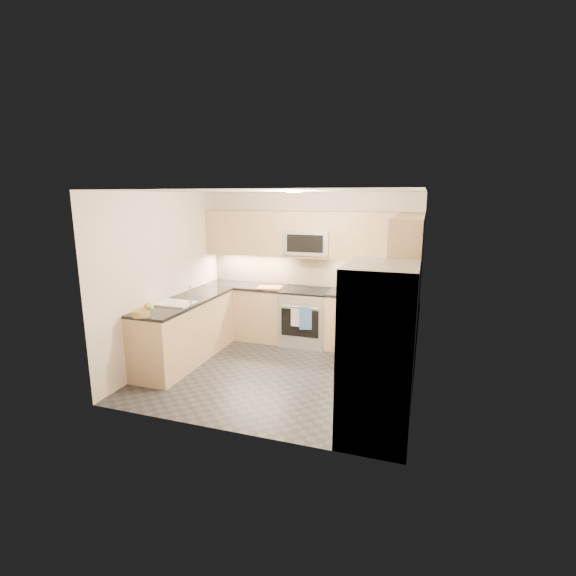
{
  "coord_description": "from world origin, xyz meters",
  "views": [
    {
      "loc": [
        1.84,
        -5.18,
        2.42
      ],
      "look_at": [
        0.0,
        0.35,
        1.15
      ],
      "focal_mm": 26.0,
      "sensor_mm": 36.0,
      "label": 1
    }
  ],
  "objects_px": {
    "refrigerator": "(378,352)",
    "utensil_bowl": "(385,291)",
    "gas_range": "(305,317)",
    "cutting_board": "(270,287)",
    "microwave": "(308,242)",
    "fruit_basket": "(141,313)"
  },
  "relations": [
    {
      "from": "microwave",
      "to": "fruit_basket",
      "type": "distance_m",
      "value": 2.89
    },
    {
      "from": "gas_range",
      "to": "cutting_board",
      "type": "relative_size",
      "value": 2.31
    },
    {
      "from": "microwave",
      "to": "cutting_board",
      "type": "relative_size",
      "value": 1.93
    },
    {
      "from": "refrigerator",
      "to": "fruit_basket",
      "type": "distance_m",
      "value": 3.0
    },
    {
      "from": "gas_range",
      "to": "refrigerator",
      "type": "height_order",
      "value": "refrigerator"
    },
    {
      "from": "refrigerator",
      "to": "cutting_board",
      "type": "bearing_deg",
      "value": 131.31
    },
    {
      "from": "gas_range",
      "to": "cutting_board",
      "type": "height_order",
      "value": "cutting_board"
    },
    {
      "from": "microwave",
      "to": "cutting_board",
      "type": "xyz_separation_m",
      "value": [
        -0.6,
        -0.21,
        -0.75
      ]
    },
    {
      "from": "microwave",
      "to": "cutting_board",
      "type": "bearing_deg",
      "value": -160.72
    },
    {
      "from": "microwave",
      "to": "gas_range",
      "type": "bearing_deg",
      "value": -90.0
    },
    {
      "from": "cutting_board",
      "to": "fruit_basket",
      "type": "xyz_separation_m",
      "value": [
        -0.94,
        -2.12,
        0.03
      ]
    },
    {
      "from": "refrigerator",
      "to": "utensil_bowl",
      "type": "distance_m",
      "value": 2.37
    },
    {
      "from": "gas_range",
      "to": "refrigerator",
      "type": "xyz_separation_m",
      "value": [
        1.45,
        -2.43,
        0.45
      ]
    },
    {
      "from": "cutting_board",
      "to": "refrigerator",
      "type": "bearing_deg",
      "value": -48.69
    },
    {
      "from": "gas_range",
      "to": "microwave",
      "type": "distance_m",
      "value": 1.25
    },
    {
      "from": "microwave",
      "to": "refrigerator",
      "type": "distance_m",
      "value": 3.04
    },
    {
      "from": "microwave",
      "to": "cutting_board",
      "type": "distance_m",
      "value": 0.99
    },
    {
      "from": "refrigerator",
      "to": "gas_range",
      "type": "bearing_deg",
      "value": 120.88
    },
    {
      "from": "gas_range",
      "to": "fruit_basket",
      "type": "xyz_separation_m",
      "value": [
        -1.54,
        -2.21,
        0.52
      ]
    },
    {
      "from": "gas_range",
      "to": "cutting_board",
      "type": "xyz_separation_m",
      "value": [
        -0.6,
        -0.09,
        0.49
      ]
    },
    {
      "from": "refrigerator",
      "to": "utensil_bowl",
      "type": "height_order",
      "value": "refrigerator"
    },
    {
      "from": "fruit_basket",
      "to": "microwave",
      "type": "bearing_deg",
      "value": 56.57
    }
  ]
}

